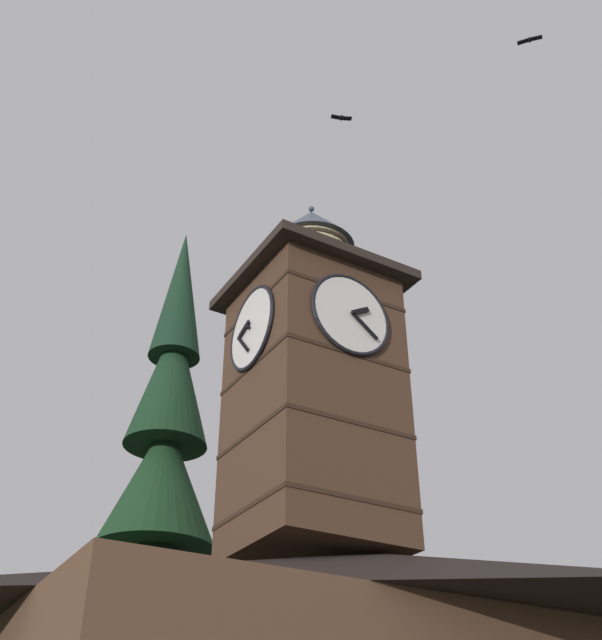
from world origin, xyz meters
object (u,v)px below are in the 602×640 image
(moon, at_px, (266,580))
(flying_bird_high, at_px, (341,118))
(pine_tree_behind, at_px, (153,569))
(flying_bird_low, at_px, (530,40))
(clock_tower, at_px, (313,381))

(moon, height_order, flying_bird_high, flying_bird_high)
(pine_tree_behind, bearing_deg, flying_bird_low, 115.92)
(flying_bird_high, height_order, flying_bird_low, flying_bird_high)
(clock_tower, relative_size, flying_bird_high, 14.39)
(clock_tower, distance_m, pine_tree_behind, 6.94)
(clock_tower, distance_m, flying_bird_low, 11.47)
(pine_tree_behind, height_order, flying_bird_low, flying_bird_low)
(moon, distance_m, flying_bird_high, 37.29)
(moon, bearing_deg, pine_tree_behind, 56.78)
(pine_tree_behind, xyz_separation_m, flying_bird_high, (-2.61, 5.82, 13.00))
(clock_tower, height_order, flying_bird_low, flying_bird_low)
(clock_tower, bearing_deg, flying_bird_low, 127.95)
(clock_tower, bearing_deg, pine_tree_behind, -76.95)
(pine_tree_behind, bearing_deg, moon, -123.22)
(pine_tree_behind, relative_size, flying_bird_high, 27.05)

